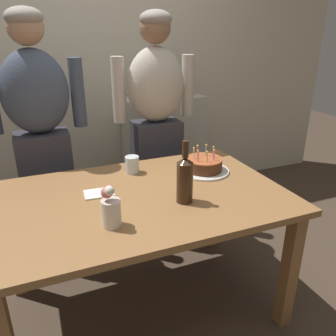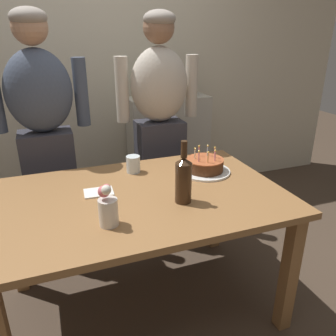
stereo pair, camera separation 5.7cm
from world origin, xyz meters
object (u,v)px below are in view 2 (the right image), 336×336
at_px(wine_bottle, 183,179).
at_px(person_woman_cardigan, 160,127).
at_px(birthday_cake, 205,166).
at_px(napkin_stack, 99,192).
at_px(water_glass_near, 133,164).
at_px(flower_vase, 108,207).
at_px(person_man_bearded, 46,138).

height_order(wine_bottle, person_woman_cardigan, person_woman_cardigan).
relative_size(birthday_cake, napkin_stack, 2.04).
bearing_deg(wine_bottle, birthday_cake, 48.55).
distance_m(water_glass_near, flower_vase, 0.60).
relative_size(water_glass_near, wine_bottle, 0.32).
height_order(birthday_cake, person_woman_cardigan, person_woman_cardigan).
bearing_deg(person_woman_cardigan, person_man_bearded, 0.00).
xyz_separation_m(wine_bottle, person_man_bearded, (-0.61, 0.90, 0.01)).
bearing_deg(water_glass_near, napkin_stack, -139.12).
height_order(water_glass_near, person_woman_cardigan, person_woman_cardigan).
bearing_deg(wine_bottle, flower_vase, -167.27).
relative_size(napkin_stack, flower_vase, 0.75).
height_order(water_glass_near, person_man_bearded, person_man_bearded).
xyz_separation_m(birthday_cake, person_man_bearded, (-0.88, 0.60, 0.09)).
relative_size(flower_vase, person_man_bearded, 0.12).
bearing_deg(person_man_bearded, flower_vase, 102.47).
bearing_deg(napkin_stack, flower_vase, -91.85).
distance_m(birthday_cake, person_woman_cardigan, 0.61).
xyz_separation_m(flower_vase, person_woman_cardigan, (0.58, 0.99, 0.05)).
bearing_deg(birthday_cake, water_glass_near, 159.49).
relative_size(water_glass_near, napkin_stack, 0.67).
bearing_deg(flower_vase, person_man_bearded, 102.47).
xyz_separation_m(napkin_stack, flower_vase, (-0.01, -0.33, 0.08)).
bearing_deg(person_man_bearded, birthday_cake, 145.78).
height_order(water_glass_near, flower_vase, flower_vase).
bearing_deg(napkin_stack, person_woman_cardigan, 49.24).
bearing_deg(person_man_bearded, person_woman_cardigan, -180.00).
bearing_deg(flower_vase, person_woman_cardigan, 59.69).
distance_m(wine_bottle, flower_vase, 0.40).
bearing_deg(wine_bottle, person_woman_cardigan, 78.18).
bearing_deg(napkin_stack, wine_bottle, -32.64).
distance_m(birthday_cake, water_glass_near, 0.43).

